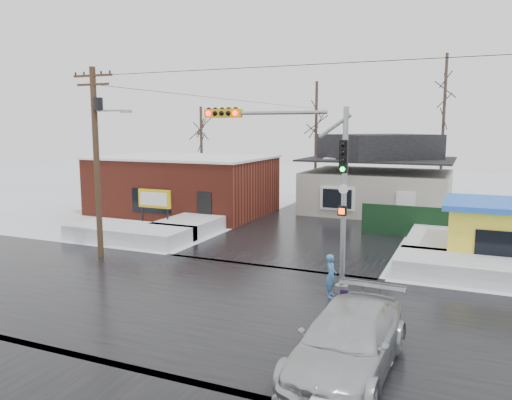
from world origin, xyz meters
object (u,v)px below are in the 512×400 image
at_px(utility_pole, 97,151).
at_px(kiosk, 496,232).
at_px(pedestrian, 331,276).
at_px(traffic_signal, 304,173).
at_px(car, 348,342).
at_px(marquee_sign, 154,200).

relative_size(utility_pole, kiosk, 1.96).
distance_m(utility_pole, pedestrian, 12.51).
bearing_deg(traffic_signal, pedestrian, -26.41).
height_order(kiosk, car, kiosk).
relative_size(marquee_sign, pedestrian, 1.58).
bearing_deg(car, traffic_signal, 120.28).
bearing_deg(traffic_signal, utility_pole, 177.05).
xyz_separation_m(marquee_sign, car, (14.64, -12.55, -1.10)).
height_order(traffic_signal, pedestrian, traffic_signal).
relative_size(pedestrian, car, 0.28).
xyz_separation_m(kiosk, car, (-3.86, -13.05, -0.64)).
bearing_deg(marquee_sign, traffic_signal, -29.72).
distance_m(kiosk, car, 13.63).
relative_size(utility_pole, pedestrian, 5.57).
bearing_deg(kiosk, traffic_signal, -135.16).
distance_m(traffic_signal, car, 7.77).
bearing_deg(utility_pole, pedestrian, -5.82).
bearing_deg(marquee_sign, pedestrian, -29.39).
bearing_deg(pedestrian, utility_pole, 74.05).
distance_m(traffic_signal, utility_pole, 10.39).
xyz_separation_m(kiosk, pedestrian, (-5.74, -7.69, -0.65)).
xyz_separation_m(pedestrian, car, (1.88, -5.37, 0.02)).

